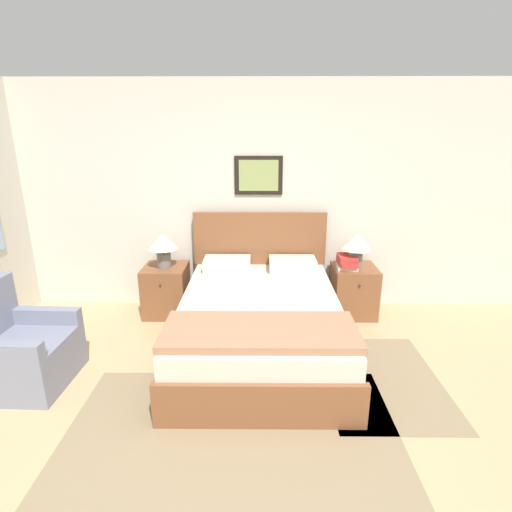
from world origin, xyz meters
TOP-DOWN VIEW (x-y plane):
  - ground_plane at (0.00, 0.00)m, footprint 16.00×16.00m
  - wall_back at (0.00, 2.66)m, footprint 7.75×0.09m
  - area_rug_main at (-0.13, 0.12)m, footprint 2.36×1.95m
  - area_rug_bedside at (1.11, 1.02)m, footprint 0.98×1.38m
  - bed at (0.07, 1.51)m, footprint 1.53×2.17m
  - armchair at (-1.94, 0.96)m, footprint 0.72×0.73m
  - nightstand_near_window at (-1.02, 2.33)m, footprint 0.48×0.52m
  - nightstand_by_door at (1.15, 2.33)m, footprint 0.48×0.52m
  - table_lamp_near_window at (-1.01, 2.31)m, footprint 0.33×0.33m
  - table_lamp_by_door at (1.14, 2.31)m, footprint 0.33×0.33m
  - book_thick_bottom at (1.04, 2.28)m, footprint 0.23×0.23m
  - book_hardcover_middle at (1.04, 2.28)m, footprint 0.20×0.29m
  - book_novel_upper at (1.04, 2.28)m, footprint 0.20×0.26m
  - book_slim_near_top at (1.04, 2.28)m, footprint 0.20×0.26m

SIDE VIEW (x-z plane):
  - ground_plane at x=0.00m, z-range 0.00..0.00m
  - area_rug_main at x=-0.13m, z-range 0.00..0.01m
  - area_rug_bedside at x=1.11m, z-range 0.00..0.01m
  - nightstand_near_window at x=-1.02m, z-range 0.00..0.57m
  - nightstand_by_door at x=1.15m, z-range 0.00..0.57m
  - armchair at x=-1.94m, z-range -0.14..0.72m
  - bed at x=0.07m, z-range -0.28..0.88m
  - book_thick_bottom at x=1.04m, z-range 0.57..0.62m
  - book_hardcover_middle at x=1.04m, z-range 0.62..0.65m
  - book_novel_upper at x=1.04m, z-range 0.65..0.69m
  - book_slim_near_top at x=1.04m, z-range 0.69..0.72m
  - table_lamp_near_window at x=-1.01m, z-range 0.64..1.04m
  - table_lamp_by_door at x=1.14m, z-range 0.64..1.04m
  - wall_back at x=0.00m, z-range 0.00..2.60m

